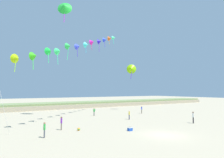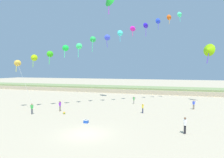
{
  "view_description": "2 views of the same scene",
  "coord_description": "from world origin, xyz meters",
  "px_view_note": "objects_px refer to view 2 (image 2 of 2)",
  "views": [
    {
      "loc": [
        -17.12,
        -15.75,
        4.97
      ],
      "look_at": [
        -1.62,
        8.2,
        6.61
      ],
      "focal_mm": 32.0,
      "sensor_mm": 36.0,
      "label": 1
    },
    {
      "loc": [
        8.83,
        -18.57,
        6.68
      ],
      "look_at": [
        -0.33,
        10.27,
        5.26
      ],
      "focal_mm": 32.0,
      "sensor_mm": 36.0,
      "label": 2
    }
  ],
  "objects_px": {
    "person_far_left": "(32,108)",
    "beach_cooler": "(86,121)",
    "person_mid_center": "(185,124)",
    "large_kite_mid_trail": "(208,50)",
    "person_near_right": "(194,104)",
    "person_near_left": "(134,100)",
    "beach_ball": "(64,113)",
    "person_far_right": "(143,107)",
    "person_far_center": "(60,105)"
  },
  "relations": [
    {
      "from": "person_near_right",
      "to": "person_mid_center",
      "type": "xyz_separation_m",
      "value": [
        -1.98,
        -13.97,
        0.07
      ]
    },
    {
      "from": "person_near_left",
      "to": "beach_ball",
      "type": "distance_m",
      "value": 14.28
    },
    {
      "from": "person_near_left",
      "to": "beach_cooler",
      "type": "relative_size",
      "value": 2.7
    },
    {
      "from": "person_mid_center",
      "to": "person_far_left",
      "type": "bearing_deg",
      "value": 172.64
    },
    {
      "from": "person_near_right",
      "to": "person_far_center",
      "type": "relative_size",
      "value": 0.97
    },
    {
      "from": "person_near_right",
      "to": "person_mid_center",
      "type": "bearing_deg",
      "value": -98.05
    },
    {
      "from": "person_mid_center",
      "to": "person_far_left",
      "type": "height_order",
      "value": "person_mid_center"
    },
    {
      "from": "person_mid_center",
      "to": "large_kite_mid_trail",
      "type": "xyz_separation_m",
      "value": [
        5.03,
        21.29,
        9.55
      ]
    },
    {
      "from": "person_near_left",
      "to": "person_near_right",
      "type": "relative_size",
      "value": 0.96
    },
    {
      "from": "person_far_right",
      "to": "beach_cooler",
      "type": "height_order",
      "value": "person_far_right"
    },
    {
      "from": "person_far_left",
      "to": "beach_ball",
      "type": "relative_size",
      "value": 4.52
    },
    {
      "from": "person_far_left",
      "to": "beach_cooler",
      "type": "xyz_separation_m",
      "value": [
        9.81,
        -2.04,
        -0.73
      ]
    },
    {
      "from": "person_far_center",
      "to": "person_mid_center",
      "type": "bearing_deg",
      "value": -17.45
    },
    {
      "from": "person_mid_center",
      "to": "beach_cooler",
      "type": "xyz_separation_m",
      "value": [
        -11.61,
        0.72,
        -0.8
      ]
    },
    {
      "from": "person_mid_center",
      "to": "beach_cooler",
      "type": "height_order",
      "value": "person_mid_center"
    },
    {
      "from": "person_near_left",
      "to": "person_far_left",
      "type": "height_order",
      "value": "person_far_left"
    },
    {
      "from": "person_far_left",
      "to": "beach_cooler",
      "type": "relative_size",
      "value": 2.83
    },
    {
      "from": "person_near_left",
      "to": "person_near_right",
      "type": "bearing_deg",
      "value": -10.31
    },
    {
      "from": "large_kite_mid_trail",
      "to": "beach_ball",
      "type": "xyz_separation_m",
      "value": [
        -21.89,
        -17.01,
        -10.38
      ]
    },
    {
      "from": "person_near_left",
      "to": "person_far_left",
      "type": "xyz_separation_m",
      "value": [
        -12.82,
        -13.13,
        0.04
      ]
    },
    {
      "from": "person_far_left",
      "to": "person_far_center",
      "type": "bearing_deg",
      "value": 46.95
    },
    {
      "from": "large_kite_mid_trail",
      "to": "person_far_left",
      "type": "bearing_deg",
      "value": -144.99
    },
    {
      "from": "person_near_right",
      "to": "person_mid_center",
      "type": "height_order",
      "value": "person_mid_center"
    },
    {
      "from": "person_mid_center",
      "to": "person_far_center",
      "type": "bearing_deg",
      "value": 162.55
    },
    {
      "from": "person_near_left",
      "to": "beach_cooler",
      "type": "bearing_deg",
      "value": -101.24
    },
    {
      "from": "beach_cooler",
      "to": "person_far_left",
      "type": "bearing_deg",
      "value": 168.23
    },
    {
      "from": "person_near_right",
      "to": "person_near_left",
      "type": "bearing_deg",
      "value": 169.69
    },
    {
      "from": "beach_ball",
      "to": "person_mid_center",
      "type": "bearing_deg",
      "value": -14.25
    },
    {
      "from": "person_near_right",
      "to": "person_far_center",
      "type": "bearing_deg",
      "value": -158.36
    },
    {
      "from": "person_near_right",
      "to": "beach_ball",
      "type": "relative_size",
      "value": 4.5
    },
    {
      "from": "person_mid_center",
      "to": "person_far_left",
      "type": "distance_m",
      "value": 21.59
    },
    {
      "from": "person_near_left",
      "to": "person_far_right",
      "type": "bearing_deg",
      "value": -68.84
    },
    {
      "from": "large_kite_mid_trail",
      "to": "beach_ball",
      "type": "distance_m",
      "value": 29.6
    },
    {
      "from": "person_near_left",
      "to": "beach_cooler",
      "type": "distance_m",
      "value": 15.49
    },
    {
      "from": "person_far_left",
      "to": "person_near_right",
      "type": "bearing_deg",
      "value": 25.61
    },
    {
      "from": "person_near_left",
      "to": "person_far_right",
      "type": "distance_m",
      "value": 7.97
    },
    {
      "from": "beach_cooler",
      "to": "person_far_right",
      "type": "bearing_deg",
      "value": 52.72
    },
    {
      "from": "person_mid_center",
      "to": "beach_ball",
      "type": "relative_size",
      "value": 4.84
    },
    {
      "from": "beach_cooler",
      "to": "person_near_left",
      "type": "bearing_deg",
      "value": 78.76
    },
    {
      "from": "person_near_right",
      "to": "beach_cooler",
      "type": "relative_size",
      "value": 2.82
    },
    {
      "from": "beach_cooler",
      "to": "person_mid_center",
      "type": "bearing_deg",
      "value": -3.55
    },
    {
      "from": "large_kite_mid_trail",
      "to": "beach_cooler",
      "type": "distance_m",
      "value": 28.4
    },
    {
      "from": "person_near_right",
      "to": "beach_cooler",
      "type": "xyz_separation_m",
      "value": [
        -13.58,
        -13.25,
        -0.73
      ]
    },
    {
      "from": "beach_ball",
      "to": "large_kite_mid_trail",
      "type": "bearing_deg",
      "value": 37.84
    },
    {
      "from": "person_near_left",
      "to": "large_kite_mid_trail",
      "type": "bearing_deg",
      "value": 21.59
    },
    {
      "from": "person_mid_center",
      "to": "person_far_right",
      "type": "height_order",
      "value": "person_mid_center"
    },
    {
      "from": "person_far_right",
      "to": "person_far_center",
      "type": "height_order",
      "value": "person_far_center"
    },
    {
      "from": "person_far_center",
      "to": "beach_ball",
      "type": "xyz_separation_m",
      "value": [
        1.69,
        -1.55,
        -0.79
      ]
    },
    {
      "from": "person_mid_center",
      "to": "beach_cooler",
      "type": "distance_m",
      "value": 11.65
    },
    {
      "from": "beach_cooler",
      "to": "large_kite_mid_trail",
      "type": "bearing_deg",
      "value": 51.03
    }
  ]
}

